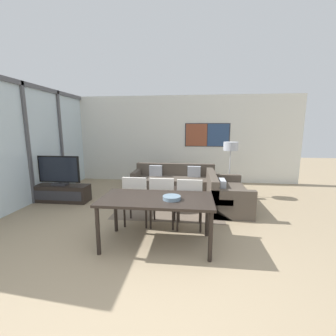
% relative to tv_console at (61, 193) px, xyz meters
% --- Properties ---
extents(ground_plane, '(24.00, 24.00, 0.00)m').
position_rel_tv_console_xyz_m(ground_plane, '(2.73, -2.83, -0.21)').
color(ground_plane, '#9E896B').
extents(wall_back, '(7.68, 0.09, 2.80)m').
position_rel_tv_console_xyz_m(wall_back, '(2.75, 2.46, 1.20)').
color(wall_back, silver).
rests_on(wall_back, ground_plane).
extents(window_wall_left, '(0.07, 5.29, 2.80)m').
position_rel_tv_console_xyz_m(window_wall_left, '(-0.60, -0.19, 1.33)').
color(window_wall_left, silver).
rests_on(window_wall_left, ground_plane).
extents(area_rug, '(2.30, 1.79, 0.01)m').
position_rel_tv_console_xyz_m(area_rug, '(2.69, -0.05, -0.20)').
color(area_rug, '#706051').
rests_on(area_rug, ground_plane).
extents(tv_console, '(1.38, 0.43, 0.41)m').
position_rel_tv_console_xyz_m(tv_console, '(0.00, 0.00, 0.00)').
color(tv_console, black).
rests_on(tv_console, ground_plane).
extents(television, '(1.03, 0.20, 0.72)m').
position_rel_tv_console_xyz_m(television, '(0.00, 0.00, 0.56)').
color(television, '#2D2D33').
rests_on(television, tv_console).
extents(sofa_main, '(2.25, 0.86, 0.76)m').
position_rel_tv_console_xyz_m(sofa_main, '(2.69, 1.15, 0.06)').
color(sofa_main, '#51473D').
rests_on(sofa_main, ground_plane).
extents(sofa_side, '(0.86, 1.60, 0.76)m').
position_rel_tv_console_xyz_m(sofa_side, '(3.92, 0.05, 0.06)').
color(sofa_side, '#51473D').
rests_on(sofa_side, ground_plane).
extents(coffee_table, '(0.87, 0.87, 0.37)m').
position_rel_tv_console_xyz_m(coffee_table, '(2.69, -0.05, 0.08)').
color(coffee_table, black).
rests_on(coffee_table, ground_plane).
extents(dining_table, '(1.69, 0.86, 0.75)m').
position_rel_tv_console_xyz_m(dining_table, '(2.67, -1.78, 0.47)').
color(dining_table, black).
rests_on(dining_table, ground_plane).
extents(dining_chair_left, '(0.46, 0.46, 0.93)m').
position_rel_tv_console_xyz_m(dining_chair_left, '(2.19, -1.11, 0.32)').
color(dining_chair_left, beige).
rests_on(dining_chair_left, ground_plane).
extents(dining_chair_centre, '(0.46, 0.46, 0.93)m').
position_rel_tv_console_xyz_m(dining_chair_centre, '(2.67, -1.13, 0.32)').
color(dining_chair_centre, beige).
rests_on(dining_chair_centre, ground_plane).
extents(dining_chair_right, '(0.46, 0.46, 0.93)m').
position_rel_tv_console_xyz_m(dining_chair_right, '(3.15, -1.18, 0.32)').
color(dining_chair_right, beige).
rests_on(dining_chair_right, ground_plane).
extents(fruit_bowl, '(0.27, 0.27, 0.06)m').
position_rel_tv_console_xyz_m(fruit_bowl, '(2.90, -1.84, 0.58)').
color(fruit_bowl, slate).
rests_on(fruit_bowl, dining_table).
extents(floor_lamp, '(0.37, 0.37, 1.42)m').
position_rel_tv_console_xyz_m(floor_lamp, '(4.17, 0.98, 1.01)').
color(floor_lamp, '#2D2D33').
rests_on(floor_lamp, ground_plane).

